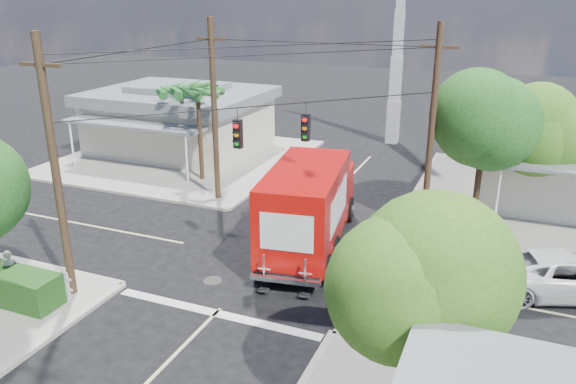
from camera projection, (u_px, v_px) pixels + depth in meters
The scene contains 17 objects.
ground at pixel (269, 259), 22.42m from camera, with size 120.00×120.00×0.00m, color black.
sidewalk_ne at pixel (557, 205), 27.95m from camera, with size 14.12×14.12×0.14m.
sidewalk_nw at pixel (184, 158), 35.76m from camera, with size 14.12×14.12×0.14m.
road_markings at pixel (253, 276), 21.13m from camera, with size 32.00×32.00×0.01m.
building_nw at pixel (180, 118), 36.82m from camera, with size 10.80×10.20×4.30m.
radio_tower at pixel (397, 61), 37.72m from camera, with size 0.80×0.80×17.00m.
tree_ne_front at pixel (485, 123), 24.09m from camera, with size 4.21×4.14×6.66m.
tree_ne_back at pixel (548, 130), 25.27m from camera, with size 3.77×3.66×5.82m.
tree_se at pixel (423, 287), 12.23m from camera, with size 3.67×3.54×5.62m.
palm_nw_front at pixel (198, 92), 29.93m from camera, with size 3.01×3.08×5.59m.
palm_nw_back at pixel (181, 92), 32.08m from camera, with size 3.01×3.08×5.19m.
utility_poles at pixel (248, 133), 22.80m from camera, with size 12.00×10.68×9.00m.
picket_fence at pixel (7, 270), 20.12m from camera, with size 5.94×0.06×1.00m.
vending_boxes at pixel (457, 213), 25.24m from camera, with size 1.90×0.50×1.10m.
delivery_truck at pixel (309, 205), 22.85m from camera, with size 3.82×8.78×3.68m.
parked_car at pixel (566, 274), 19.63m from camera, with size 2.53×5.48×1.52m, color silver.
pedestrian at pixel (11, 272), 19.39m from camera, with size 0.59×0.39×1.61m, color beige.
Camera 1 is at (8.41, -18.36, 10.12)m, focal length 35.00 mm.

